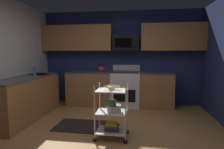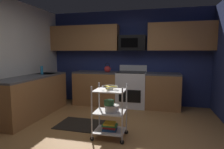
# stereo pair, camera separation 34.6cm
# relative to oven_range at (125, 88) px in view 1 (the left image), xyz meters

# --- Properties ---
(floor) EXTENTS (4.40, 4.80, 0.04)m
(floor) POSITION_rel_oven_range_xyz_m (-0.17, -2.10, -0.50)
(floor) COLOR #A87542
(floor) RESTS_ON ground
(wall_back) EXTENTS (4.52, 0.06, 2.60)m
(wall_back) POSITION_rel_oven_range_xyz_m (-0.17, 0.33, 0.82)
(wall_back) COLOR navy
(wall_back) RESTS_ON ground
(counter_run) EXTENTS (3.62, 2.63, 0.92)m
(counter_run) POSITION_rel_oven_range_xyz_m (-0.97, -0.55, -0.01)
(counter_run) COLOR #9E6B3D
(counter_run) RESTS_ON ground
(oven_range) EXTENTS (0.76, 0.65, 1.10)m
(oven_range) POSITION_rel_oven_range_xyz_m (0.00, 0.00, 0.00)
(oven_range) COLOR white
(oven_range) RESTS_ON ground
(upper_cabinets) EXTENTS (4.40, 0.33, 0.70)m
(upper_cabinets) POSITION_rel_oven_range_xyz_m (-0.21, 0.13, 1.37)
(upper_cabinets) COLOR #9E6B3D
(microwave) EXTENTS (0.70, 0.39, 0.40)m
(microwave) POSITION_rel_oven_range_xyz_m (-0.00, 0.10, 1.22)
(microwave) COLOR black
(rolling_cart) EXTENTS (0.57, 0.42, 0.91)m
(rolling_cart) POSITION_rel_oven_range_xyz_m (-0.08, -2.01, -0.03)
(rolling_cart) COLOR silver
(rolling_cart) RESTS_ON ground
(fruit_bowl) EXTENTS (0.27, 0.27, 0.07)m
(fruit_bowl) POSITION_rel_oven_range_xyz_m (-0.08, -2.01, 0.40)
(fruit_bowl) COLOR silver
(fruit_bowl) RESTS_ON rolling_cart
(mixing_bowl_large) EXTENTS (0.25, 0.25, 0.11)m
(mixing_bowl_large) POSITION_rel_oven_range_xyz_m (-0.04, -2.01, 0.04)
(mixing_bowl_large) COLOR silver
(mixing_bowl_large) RESTS_ON rolling_cart
(mixing_bowl_small) EXTENTS (0.18, 0.18, 0.08)m
(mixing_bowl_small) POSITION_rel_oven_range_xyz_m (-0.09, -2.03, 0.14)
(mixing_bowl_small) COLOR #387F4C
(mixing_bowl_small) RESTS_ON rolling_cart
(book_stack) EXTENTS (0.26, 0.20, 0.13)m
(book_stack) POSITION_rel_oven_range_xyz_m (-0.08, -2.01, -0.29)
(book_stack) COLOR #1E4C8C
(book_stack) RESTS_ON rolling_cart
(kettle) EXTENTS (0.21, 0.18, 0.26)m
(kettle) POSITION_rel_oven_range_xyz_m (-0.67, -0.00, 0.52)
(kettle) COLOR red
(kettle) RESTS_ON counter_run
(dish_soap_bottle) EXTENTS (0.06, 0.06, 0.20)m
(dish_soap_bottle) POSITION_rel_oven_range_xyz_m (-2.08, -0.95, 0.54)
(dish_soap_bottle) COLOR #2D8CBF
(dish_soap_bottle) RESTS_ON counter_run
(floor_rug) EXTENTS (1.11, 0.72, 0.01)m
(floor_rug) POSITION_rel_oven_range_xyz_m (-0.71, -1.60, -0.47)
(floor_rug) COLOR black
(floor_rug) RESTS_ON ground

